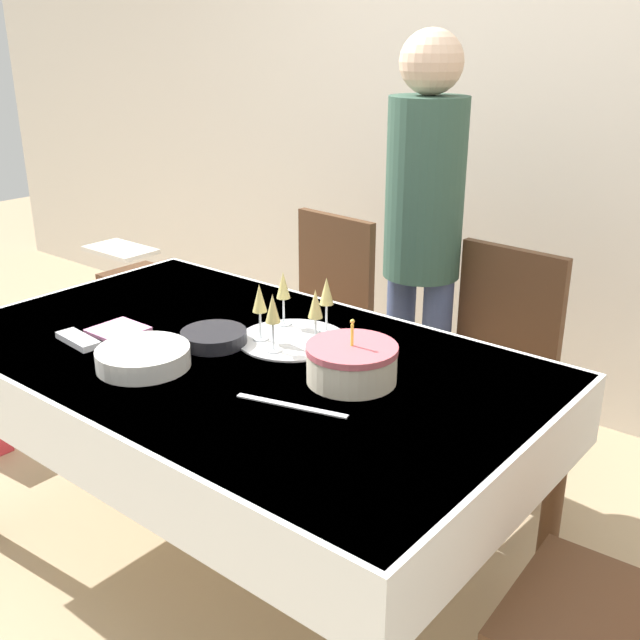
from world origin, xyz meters
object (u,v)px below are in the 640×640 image
object	(u,v)px
plate_stack_dessert	(214,337)
dining_chair_far_right	(489,372)
high_chair	(138,290)
person_standing	(423,223)
champagne_tray	(292,317)
birthday_cake	(352,363)
dining_chair_far_left	(317,321)
plate_stack_main	(143,357)

from	to	relation	value
plate_stack_dessert	dining_chair_far_right	bearing A→B (deg)	59.78
high_chair	person_standing	bearing A→B (deg)	7.35
high_chair	champagne_tray	bearing A→B (deg)	-19.80
dining_chair_far_right	high_chair	xyz separation A→B (m)	(-1.78, -0.16, -0.03)
dining_chair_far_right	high_chair	bearing A→B (deg)	-175.01
dining_chair_far_right	birthday_cake	distance (m)	0.85
dining_chair_far_left	high_chair	bearing A→B (deg)	-171.09
plate_stack_main	plate_stack_dessert	size ratio (longest dim) A/B	1.32
plate_stack_main	person_standing	world-z (taller)	person_standing
champagne_tray	high_chair	xyz separation A→B (m)	(-1.45, 0.52, -0.36)
dining_chair_far_right	plate_stack_main	world-z (taller)	dining_chair_far_right
person_standing	high_chair	world-z (taller)	person_standing
plate_stack_dessert	high_chair	world-z (taller)	plate_stack_dessert
champagne_tray	plate_stack_dessert	world-z (taller)	champagne_tray
birthday_cake	high_chair	xyz separation A→B (m)	(-1.76, 0.64, -0.34)
dining_chair_far_left	person_standing	xyz separation A→B (m)	(0.47, 0.03, 0.48)
dining_chair_far_right	champagne_tray	distance (m)	0.82
birthday_cake	person_standing	distance (m)	0.89
birthday_cake	champagne_tray	world-z (taller)	champagne_tray
plate_stack_main	person_standing	size ratio (longest dim) A/B	0.16
plate_stack_dessert	person_standing	xyz separation A→B (m)	(0.17, 0.88, 0.21)
dining_chair_far_right	person_standing	distance (m)	0.58
champagne_tray	person_standing	xyz separation A→B (m)	(0.01, 0.71, 0.16)
dining_chair_far_right	person_standing	world-z (taller)	person_standing
champagne_tray	plate_stack_dessert	distance (m)	0.24
dining_chair_far_left	champagne_tray	xyz separation A→B (m)	(0.46, -0.68, 0.33)
champagne_tray	plate_stack_dessert	size ratio (longest dim) A/B	1.69
plate_stack_dessert	person_standing	world-z (taller)	person_standing
plate_stack_main	plate_stack_dessert	bearing A→B (deg)	82.38
champagne_tray	person_standing	bearing A→B (deg)	89.14
birthday_cake	plate_stack_main	size ratio (longest dim) A/B	0.94
birthday_cake	plate_stack_main	bearing A→B (deg)	-149.83
birthday_cake	high_chair	bearing A→B (deg)	160.10
birthday_cake	person_standing	size ratio (longest dim) A/B	0.15
person_standing	high_chair	size ratio (longest dim) A/B	2.34
plate_stack_dessert	dining_chair_far_left	bearing A→B (deg)	109.38
plate_stack_main	dining_chair_far_left	bearing A→B (deg)	103.76
person_standing	high_chair	xyz separation A→B (m)	(-1.46, -0.19, -0.52)
plate_stack_dessert	high_chair	bearing A→B (deg)	151.78
champagne_tray	person_standing	distance (m)	0.73
champagne_tray	plate_stack_dessert	bearing A→B (deg)	-133.44
birthday_cake	plate_stack_dessert	size ratio (longest dim) A/B	1.24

